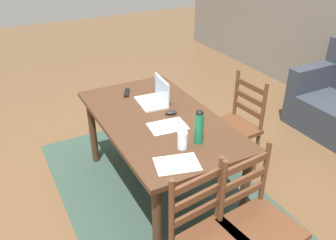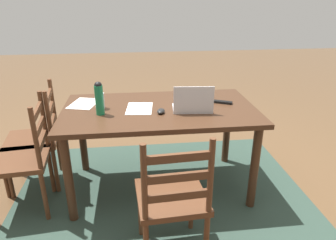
{
  "view_description": "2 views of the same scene",
  "coord_description": "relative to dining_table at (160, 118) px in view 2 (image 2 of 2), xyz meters",
  "views": [
    {
      "loc": [
        2.32,
        -1.14,
        2.2
      ],
      "look_at": [
        -0.07,
        0.13,
        0.68
      ],
      "focal_mm": 37.75,
      "sensor_mm": 36.0,
      "label": 1
    },
    {
      "loc": [
        0.22,
        2.45,
        1.68
      ],
      "look_at": [
        -0.07,
        0.03,
        0.67
      ],
      "focal_mm": 33.17,
      "sensor_mm": 36.0,
      "label": 2
    }
  ],
  "objects": [
    {
      "name": "chair_far_head",
      "position": [
        -0.0,
        0.83,
        -0.22
      ],
      "size": [
        0.47,
        0.47,
        0.95
      ],
      "color": "#56331E",
      "rests_on": "ground"
    },
    {
      "name": "tv_remote",
      "position": [
        -0.56,
        -0.05,
        0.11
      ],
      "size": [
        0.17,
        0.11,
        0.02
      ],
      "primitive_type": "cube",
      "rotation": [
        0.0,
        0.0,
        1.11
      ],
      "color": "black",
      "rests_on": "dining_table"
    },
    {
      "name": "laptop",
      "position": [
        -0.26,
        0.11,
        0.15
      ],
      "size": [
        0.34,
        0.25,
        0.23
      ],
      "color": "silver",
      "rests_on": "dining_table"
    },
    {
      "name": "area_rug",
      "position": [
        0.0,
        0.0,
        -0.68
      ],
      "size": [
        2.56,
        1.7,
        0.01
      ],
      "primitive_type": "cube",
      "color": "#2D4238",
      "rests_on": "ground"
    },
    {
      "name": "chair_right_near",
      "position": [
        1.1,
        -0.19,
        -0.22
      ],
      "size": [
        0.49,
        0.49,
        0.95
      ],
      "color": "#56331E",
      "rests_on": "ground"
    },
    {
      "name": "chair_right_far",
      "position": [
        1.1,
        0.18,
        -0.22
      ],
      "size": [
        0.48,
        0.48,
        0.95
      ],
      "color": "#56331E",
      "rests_on": "ground"
    },
    {
      "name": "drinking_glass",
      "position": [
        0.49,
        -0.05,
        0.16
      ],
      "size": [
        0.07,
        0.07,
        0.13
      ],
      "primitive_type": "cylinder",
      "color": "silver",
      "rests_on": "dining_table"
    },
    {
      "name": "dining_table",
      "position": [
        0.0,
        0.0,
        0.0
      ],
      "size": [
        1.62,
        0.92,
        0.78
      ],
      "color": "#422819",
      "rests_on": "ground"
    },
    {
      "name": "paper_stack_right",
      "position": [
        0.65,
        -0.18,
        0.1
      ],
      "size": [
        0.28,
        0.34,
        0.0
      ],
      "primitive_type": "cube",
      "rotation": [
        0.0,
        0.0,
        -0.26
      ],
      "color": "white",
      "rests_on": "dining_table"
    },
    {
      "name": "ground_plane",
      "position": [
        0.0,
        0.0,
        -0.68
      ],
      "size": [
        14.0,
        14.0,
        0.0
      ],
      "primitive_type": "plane",
      "color": "brown"
    },
    {
      "name": "computer_mouse",
      "position": [
        -0.0,
        0.12,
        0.11
      ],
      "size": [
        0.08,
        0.11,
        0.03
      ],
      "primitive_type": "ellipsoid",
      "rotation": [
        0.0,
        0.0,
        -0.26
      ],
      "color": "black",
      "rests_on": "dining_table"
    },
    {
      "name": "paper_stack_left",
      "position": [
        0.17,
        0.0,
        0.1
      ],
      "size": [
        0.24,
        0.32,
        0.0
      ],
      "primitive_type": "cube",
      "rotation": [
        0.0,
        0.0,
        -0.11
      ],
      "color": "white",
      "rests_on": "dining_table"
    },
    {
      "name": "water_bottle",
      "position": [
        0.48,
        0.09,
        0.24
      ],
      "size": [
        0.07,
        0.07,
        0.27
      ],
      "color": "#197247",
      "rests_on": "dining_table"
    }
  ]
}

